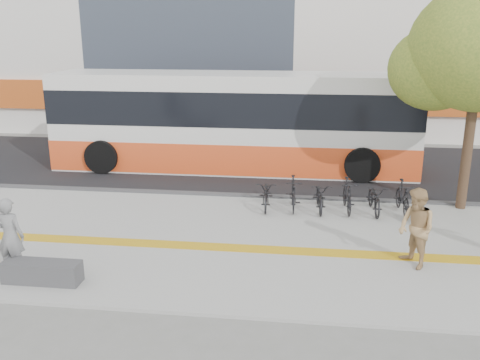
# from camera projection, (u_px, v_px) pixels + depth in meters

# --- Properties ---
(ground) EXTENTS (120.00, 120.00, 0.00)m
(ground) POSITION_uv_depth(u_px,v_px,m) (181.00, 267.00, 11.55)
(ground) COLOR slate
(ground) RESTS_ON ground
(sidewalk) EXTENTS (40.00, 7.00, 0.08)m
(sidewalk) POSITION_uv_depth(u_px,v_px,m) (195.00, 239.00, 12.96)
(sidewalk) COLOR gray
(sidewalk) RESTS_ON ground
(tactile_strip) EXTENTS (40.00, 0.45, 0.01)m
(tactile_strip) POSITION_uv_depth(u_px,v_px,m) (190.00, 246.00, 12.48)
(tactile_strip) COLOR #C09616
(tactile_strip) RESTS_ON sidewalk
(street) EXTENTS (40.00, 8.00, 0.06)m
(street) POSITION_uv_depth(u_px,v_px,m) (235.00, 165.00, 20.11)
(street) COLOR black
(street) RESTS_ON ground
(curb) EXTENTS (40.00, 0.25, 0.14)m
(curb) POSITION_uv_depth(u_px,v_px,m) (218.00, 195.00, 16.29)
(curb) COLOR #38383A
(curb) RESTS_ON ground
(bench) EXTENTS (1.60, 0.45, 0.45)m
(bench) POSITION_uv_depth(u_px,v_px,m) (42.00, 272.00, 10.63)
(bench) COLOR #38383A
(bench) RESTS_ON sidewalk
(street_tree) EXTENTS (4.40, 3.80, 6.31)m
(street_tree) POSITION_uv_depth(u_px,v_px,m) (478.00, 51.00, 14.01)
(street_tree) COLOR #362318
(street_tree) RESTS_ON sidewalk
(bus) EXTENTS (13.14, 3.11, 3.50)m
(bus) POSITION_uv_depth(u_px,v_px,m) (233.00, 124.00, 19.17)
(bus) COLOR silver
(bus) RESTS_ON street
(bicycle_row) EXTENTS (4.41, 1.63, 0.93)m
(bicycle_row) POSITION_uv_depth(u_px,v_px,m) (332.00, 196.00, 14.79)
(bicycle_row) COLOR black
(bicycle_row) RESTS_ON sidewalk
(seated_woman) EXTENTS (0.62, 0.42, 1.68)m
(seated_woman) POSITION_uv_depth(u_px,v_px,m) (10.00, 236.00, 10.85)
(seated_woman) COLOR black
(seated_woman) RESTS_ON sidewalk
(pedestrian_tan) EXTENTS (0.97, 1.06, 1.76)m
(pedestrian_tan) POSITION_uv_depth(u_px,v_px,m) (416.00, 229.00, 11.17)
(pedestrian_tan) COLOR tan
(pedestrian_tan) RESTS_ON sidewalk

